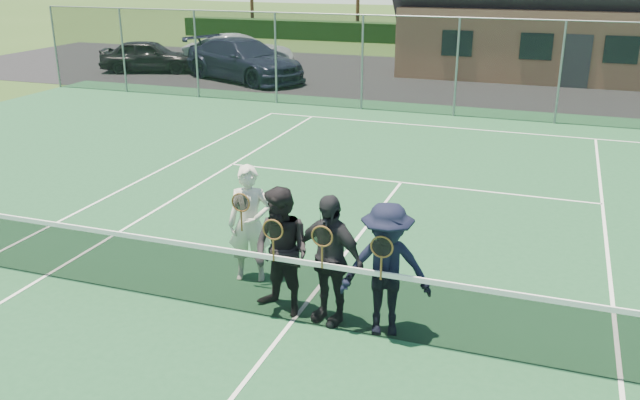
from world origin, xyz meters
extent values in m
plane|color=#2B4719|center=(0.00, 20.00, 0.00)|extent=(220.00, 220.00, 0.00)
cube|color=#1C4C2B|center=(0.00, 0.00, 0.01)|extent=(30.00, 30.00, 0.02)
cube|color=black|center=(-4.00, 20.00, 0.01)|extent=(40.00, 12.00, 0.01)
cube|color=black|center=(0.00, 32.00, 0.55)|extent=(40.00, 1.20, 1.10)
imported|color=black|center=(-13.87, 17.90, 0.69)|extent=(4.39, 2.87, 1.39)
imported|color=gray|center=(-10.33, 19.48, 0.77)|extent=(4.95, 2.86, 1.54)
imported|color=black|center=(-9.03, 17.31, 0.82)|extent=(6.10, 4.45, 1.64)
cube|color=white|center=(0.00, 11.88, 0.03)|extent=(10.97, 0.06, 0.01)
cube|color=white|center=(-4.12, 0.00, 0.03)|extent=(0.06, 23.77, 0.01)
cube|color=white|center=(4.12, 0.00, 0.03)|extent=(0.06, 23.77, 0.01)
cube|color=white|center=(0.00, 6.40, 0.03)|extent=(8.23, 0.06, 0.01)
cube|color=white|center=(0.00, 0.00, 0.03)|extent=(0.06, 12.80, 0.01)
cube|color=black|center=(0.00, 0.00, 0.48)|extent=(11.60, 0.02, 0.88)
cube|color=white|center=(0.00, 0.00, 0.93)|extent=(11.60, 0.03, 0.07)
cylinder|color=slate|center=(-15.00, 13.50, 1.50)|extent=(0.07, 0.07, 3.00)
cylinder|color=slate|center=(-12.00, 13.50, 1.50)|extent=(0.07, 0.07, 3.00)
cylinder|color=slate|center=(-9.00, 13.50, 1.50)|extent=(0.07, 0.07, 3.00)
cylinder|color=slate|center=(-6.00, 13.50, 1.50)|extent=(0.07, 0.07, 3.00)
cylinder|color=slate|center=(-3.00, 13.50, 1.50)|extent=(0.07, 0.07, 3.00)
cylinder|color=slate|center=(0.00, 13.50, 1.50)|extent=(0.07, 0.07, 3.00)
cylinder|color=slate|center=(3.00, 13.50, 1.50)|extent=(0.07, 0.07, 3.00)
cube|color=black|center=(0.00, 13.50, 1.50)|extent=(30.00, 0.03, 3.00)
cylinder|color=slate|center=(0.00, 13.50, 3.00)|extent=(30.00, 0.04, 0.04)
cube|color=#9E6B4C|center=(4.00, 24.00, 1.40)|extent=(15.00, 8.00, 2.80)
cube|color=#2D2D33|center=(3.50, 19.98, 1.00)|extent=(1.00, 0.06, 2.00)
cube|color=black|center=(-1.00, 19.98, 1.50)|extent=(1.20, 0.06, 1.00)
cube|color=black|center=(2.00, 19.98, 1.50)|extent=(1.20, 0.06, 1.00)
cube|color=black|center=(5.00, 19.98, 1.50)|extent=(1.20, 0.06, 1.00)
cylinder|color=#392214|center=(-16.00, 33.00, 1.93)|extent=(0.22, 0.22, 3.85)
cylinder|color=#3B2315|center=(-9.00, 33.00, 1.93)|extent=(0.22, 0.22, 3.85)
cylinder|color=#3B2815|center=(2.00, 33.00, 1.93)|extent=(0.22, 0.22, 3.85)
imported|color=silver|center=(-1.08, 1.02, 0.92)|extent=(0.75, 0.60, 1.80)
torus|color=brown|center=(-1.08, 0.75, 1.35)|extent=(0.29, 0.02, 0.29)
cylinder|color=black|center=(-1.08, 0.75, 1.35)|extent=(0.25, 0.00, 0.25)
cylinder|color=brown|center=(-1.08, 0.75, 1.07)|extent=(0.03, 0.03, 0.32)
imported|color=black|center=(-0.23, 0.22, 0.92)|extent=(1.05, 0.93, 1.80)
torus|color=brown|center=(-0.23, -0.05, 1.35)|extent=(0.29, 0.02, 0.29)
cylinder|color=black|center=(-0.23, -0.05, 1.35)|extent=(0.25, 0.00, 0.25)
cylinder|color=brown|center=(-0.23, -0.05, 1.07)|extent=(0.03, 0.03, 0.32)
imported|color=black|center=(0.44, 0.23, 0.92)|extent=(1.14, 0.72, 1.80)
torus|color=brown|center=(0.44, -0.04, 1.35)|extent=(0.29, 0.02, 0.29)
cylinder|color=black|center=(0.44, -0.04, 1.35)|extent=(0.25, 0.00, 0.25)
cylinder|color=brown|center=(0.44, -0.04, 1.07)|extent=(0.03, 0.03, 0.32)
imported|color=black|center=(1.24, 0.16, 0.92)|extent=(1.30, 0.95, 1.80)
torus|color=brown|center=(1.24, -0.11, 1.35)|extent=(0.29, 0.02, 0.29)
cylinder|color=black|center=(1.24, -0.11, 1.35)|extent=(0.25, 0.00, 0.25)
cylinder|color=brown|center=(1.24, -0.11, 1.07)|extent=(0.03, 0.03, 0.32)
camera|label=1|loc=(3.07, -7.48, 4.66)|focal=38.00mm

